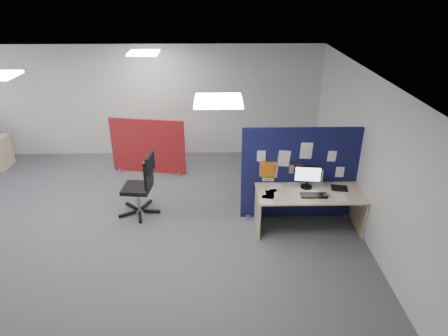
{
  "coord_description": "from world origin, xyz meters",
  "views": [
    {
      "loc": [
        1.96,
        -5.9,
        4.1
      ],
      "look_at": [
        2.1,
        0.5,
        1.0
      ],
      "focal_mm": 32.0,
      "sensor_mm": 36.0,
      "label": 1
    }
  ],
  "objects_px": {
    "main_desk": "(309,199)",
    "office_chair": "(143,181)",
    "navy_divider": "(299,174)",
    "red_divider": "(148,147)",
    "monitor_main": "(307,176)"
  },
  "relations": [
    {
      "from": "red_divider",
      "to": "office_chair",
      "type": "height_order",
      "value": "red_divider"
    },
    {
      "from": "main_desk",
      "to": "monitor_main",
      "type": "relative_size",
      "value": 3.9
    },
    {
      "from": "main_desk",
      "to": "red_divider",
      "type": "height_order",
      "value": "red_divider"
    },
    {
      "from": "main_desk",
      "to": "office_chair",
      "type": "bearing_deg",
      "value": 170.15
    },
    {
      "from": "monitor_main",
      "to": "office_chair",
      "type": "xyz_separation_m",
      "value": [
        -2.94,
        0.39,
        -0.28
      ]
    },
    {
      "from": "navy_divider",
      "to": "main_desk",
      "type": "bearing_deg",
      "value": -71.53
    },
    {
      "from": "navy_divider",
      "to": "office_chair",
      "type": "xyz_separation_m",
      "value": [
        -2.85,
        0.16,
        -0.2
      ]
    },
    {
      "from": "navy_divider",
      "to": "red_divider",
      "type": "height_order",
      "value": "navy_divider"
    },
    {
      "from": "main_desk",
      "to": "office_chair",
      "type": "distance_m",
      "value": 3.02
    },
    {
      "from": "office_chair",
      "to": "main_desk",
      "type": "bearing_deg",
      "value": -3.92
    },
    {
      "from": "red_divider",
      "to": "office_chair",
      "type": "xyz_separation_m",
      "value": [
        0.18,
        -1.78,
        0.05
      ]
    },
    {
      "from": "navy_divider",
      "to": "red_divider",
      "type": "distance_m",
      "value": 3.61
    },
    {
      "from": "navy_divider",
      "to": "main_desk",
      "type": "relative_size",
      "value": 1.16
    },
    {
      "from": "monitor_main",
      "to": "red_divider",
      "type": "relative_size",
      "value": 0.28
    },
    {
      "from": "monitor_main",
      "to": "navy_divider",
      "type": "bearing_deg",
      "value": 117.87
    }
  ]
}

